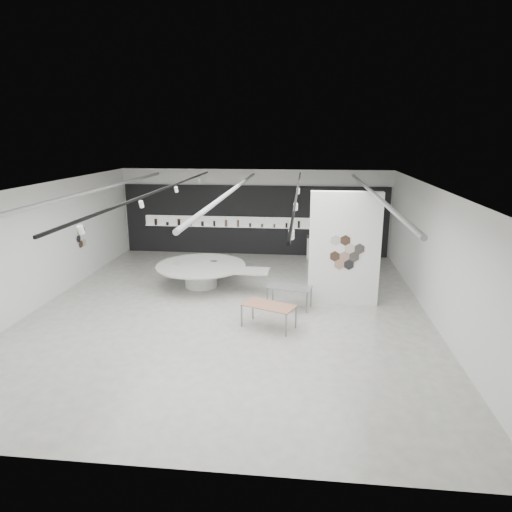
# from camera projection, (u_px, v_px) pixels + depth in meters

# --- Properties ---
(room) EXTENTS (12.02, 14.02, 3.82)m
(room) POSITION_uv_depth(u_px,v_px,m) (226.00, 245.00, 13.64)
(room) COLOR #BAB9AF
(room) RESTS_ON ground
(back_wall_display) EXTENTS (11.80, 0.27, 3.10)m
(back_wall_display) POSITION_uv_depth(u_px,v_px,m) (253.00, 220.00, 20.44)
(back_wall_display) COLOR black
(back_wall_display) RESTS_ON ground
(partition_column) EXTENTS (2.20, 0.38, 3.60)m
(partition_column) POSITION_uv_depth(u_px,v_px,m) (344.00, 249.00, 14.30)
(partition_column) COLOR white
(partition_column) RESTS_ON ground
(display_island) EXTENTS (4.10, 3.25, 0.81)m
(display_island) POSITION_uv_depth(u_px,v_px,m) (203.00, 272.00, 16.21)
(display_island) COLOR white
(display_island) RESTS_ON ground
(sample_table_wood) EXTENTS (1.62, 1.23, 0.68)m
(sample_table_wood) POSITION_uv_depth(u_px,v_px,m) (269.00, 307.00, 12.71)
(sample_table_wood) COLOR #A57055
(sample_table_wood) RESTS_ON ground
(sample_table_stone) EXTENTS (1.46, 0.96, 0.69)m
(sample_table_stone) POSITION_uv_depth(u_px,v_px,m) (289.00, 288.00, 14.20)
(sample_table_stone) COLOR slate
(sample_table_stone) RESTS_ON ground
(kitchen_counter) EXTENTS (1.68, 0.67, 1.32)m
(kitchen_counter) POSITION_uv_depth(u_px,v_px,m) (326.00, 247.00, 20.00)
(kitchen_counter) COLOR white
(kitchen_counter) RESTS_ON ground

